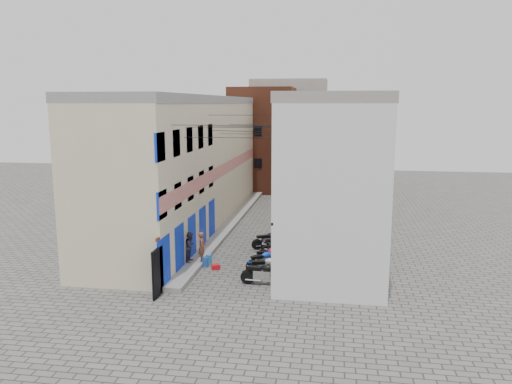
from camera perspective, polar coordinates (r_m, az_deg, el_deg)
The scene contains 21 objects.
ground at distance 22.86m, azimuth -4.66°, elevation -11.76°, with size 90.00×90.00×0.00m, color #5C5A57.
plinth at distance 35.36m, azimuth -2.88°, elevation -3.61°, with size 0.90×26.00×0.25m, color gray.
building_left at distance 35.26m, azimuth -7.63°, elevation 3.50°, with size 5.10×27.00×9.00m.
building_right at distance 33.82m, azimuth 8.83°, elevation 3.20°, with size 5.94×26.00×9.00m.
building_far_brick_left at distance 49.24m, azimuth 0.78°, elevation 6.03°, with size 6.00×6.00×10.00m, color brown.
building_far_brick_right at distance 50.83m, azimuth 6.71°, elevation 4.96°, with size 5.00×6.00×8.00m, color brown.
building_far_concrete at distance 54.91m, azimuth 3.78°, elevation 6.95°, with size 8.00×5.00×11.00m, color gray.
far_shopfront at distance 46.65m, azimuth 2.69°, elevation 1.09°, with size 2.00×0.30×2.40m, color black.
overhead_wires at distance 28.73m, azimuth -1.21°, elevation 7.36°, with size 5.80×13.02×1.32m.
motorcycle_a at distance 23.85m, azimuth 0.79°, elevation -9.17°, with size 0.69×2.17×1.26m, color black, non-canonical shape.
motorcycle_b at distance 24.90m, azimuth 1.17°, elevation -8.40°, with size 0.65×2.07×1.20m, color #B8B8BD, non-canonical shape.
motorcycle_c at distance 25.98m, azimuth 0.81°, elevation -7.69°, with size 0.61×1.94×1.12m, color blue, non-canonical shape.
motorcycle_d at distance 26.76m, azimuth 1.43°, elevation -7.22°, with size 0.58×1.85×1.07m, color #B40C34, non-canonical shape.
motorcycle_e at distance 27.84m, azimuth 2.06°, elevation -6.53°, with size 0.59×1.86×1.08m, color black, non-canonical shape.
motorcycle_f at distance 28.86m, azimuth 2.32°, elevation -5.94°, with size 0.58×1.82×1.05m, color #AFAEB3, non-canonical shape.
motorcycle_g at distance 29.68m, azimuth 1.35°, elevation -5.39°, with size 0.63×1.99×1.15m, color black, non-canonical shape.
person_a at distance 26.62m, azimuth -6.19°, elevation -6.22°, with size 0.58×0.38×1.59m, color brown.
person_b at distance 26.67m, azimuth -7.48°, elevation -6.21°, with size 0.78×0.60×1.59m, color #2E2F46.
water_jug_near at distance 26.62m, azimuth -5.81°, elevation -7.97°, with size 0.34×0.34×0.53m, color #2256AA.
water_jug_far at distance 27.11m, azimuth -5.41°, elevation -7.66°, with size 0.32×0.32×0.50m, color #2B81DA.
red_crate at distance 26.23m, azimuth -4.64°, elevation -8.54°, with size 0.42×0.31×0.26m, color red.
Camera 1 is at (5.16, -20.59, 8.50)m, focal length 35.00 mm.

